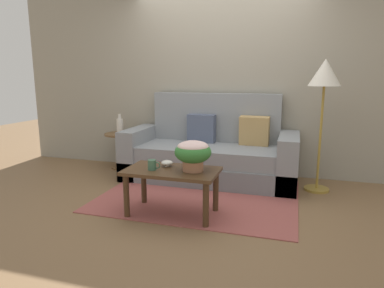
{
  "coord_description": "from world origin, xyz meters",
  "views": [
    {
      "loc": [
        1.02,
        -3.61,
        1.37
      ],
      "look_at": [
        -0.1,
        0.07,
        0.61
      ],
      "focal_mm": 31.88,
      "sensor_mm": 36.0,
      "label": 1
    }
  ],
  "objects": [
    {
      "name": "ground_plane",
      "position": [
        0.0,
        0.0,
        0.0
      ],
      "size": [
        14.0,
        14.0,
        0.0
      ],
      "primitive_type": "plane",
      "color": "brown"
    },
    {
      "name": "wall_back",
      "position": [
        0.0,
        1.23,
        1.48
      ],
      "size": [
        6.4,
        0.12,
        2.96
      ],
      "primitive_type": "cube",
      "color": "gray",
      "rests_on": "ground"
    },
    {
      "name": "area_rug",
      "position": [
        0.0,
        0.06,
        0.01
      ],
      "size": [
        2.21,
        1.77,
        0.01
      ],
      "primitive_type": "cube",
      "color": "#994C47",
      "rests_on": "ground"
    },
    {
      "name": "couch",
      "position": [
        -0.04,
        0.75,
        0.34
      ],
      "size": [
        2.27,
        0.9,
        1.14
      ],
      "color": "slate",
      "rests_on": "ground"
    },
    {
      "name": "coffee_table",
      "position": [
        -0.12,
        -0.55,
        0.39
      ],
      "size": [
        0.92,
        0.52,
        0.47
      ],
      "color": "#442D1B",
      "rests_on": "ground"
    },
    {
      "name": "side_table",
      "position": [
        -1.47,
        0.89,
        0.37
      ],
      "size": [
        0.46,
        0.46,
        0.54
      ],
      "color": "brown",
      "rests_on": "ground"
    },
    {
      "name": "floor_lamp",
      "position": [
        1.32,
        0.66,
        1.32
      ],
      "size": [
        0.37,
        0.37,
        1.57
      ],
      "color": "olive",
      "rests_on": "ground"
    },
    {
      "name": "potted_plant",
      "position": [
        0.09,
        -0.53,
        0.65
      ],
      "size": [
        0.36,
        0.36,
        0.3
      ],
      "color": "#A36B4C",
      "rests_on": "coffee_table"
    },
    {
      "name": "coffee_mug",
      "position": [
        -0.3,
        -0.62,
        0.52
      ],
      "size": [
        0.13,
        0.08,
        0.1
      ],
      "color": "#3D664C",
      "rests_on": "coffee_table"
    },
    {
      "name": "snack_bowl",
      "position": [
        -0.21,
        -0.45,
        0.5
      ],
      "size": [
        0.12,
        0.12,
        0.06
      ],
      "color": "silver",
      "rests_on": "coffee_table"
    },
    {
      "name": "table_vase",
      "position": [
        -1.47,
        0.89,
        0.65
      ],
      "size": [
        0.1,
        0.1,
        0.29
      ],
      "color": "silver",
      "rests_on": "side_table"
    }
  ]
}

